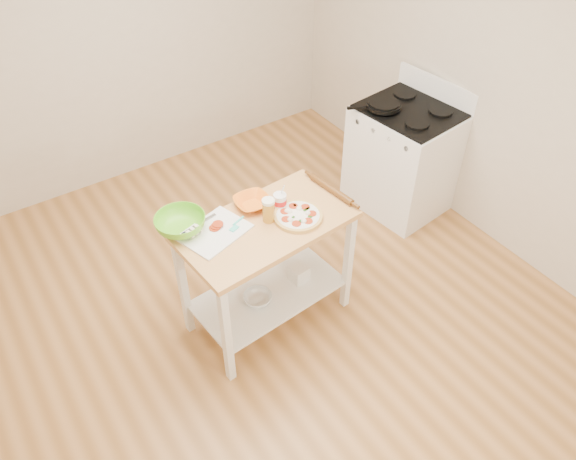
# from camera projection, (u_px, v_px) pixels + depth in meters

# --- Properties ---
(room_shell) EXTENTS (4.04, 4.54, 2.74)m
(room_shell) POSITION_uv_depth(u_px,v_px,m) (265.00, 160.00, 3.25)
(room_shell) COLOR #B47B42
(room_shell) RESTS_ON ground
(prep_island) EXTENTS (1.16, 0.69, 0.90)m
(prep_island) POSITION_uv_depth(u_px,v_px,m) (267.00, 252.00, 3.69)
(prep_island) COLOR tan
(prep_island) RESTS_ON ground
(gas_stove) EXTENTS (0.75, 0.85, 1.11)m
(gas_stove) POSITION_uv_depth(u_px,v_px,m) (403.00, 158.00, 4.81)
(gas_stove) COLOR white
(gas_stove) RESTS_ON ground
(skillet) EXTENTS (0.42, 0.28, 0.03)m
(skillet) POSITION_uv_depth(u_px,v_px,m) (383.00, 105.00, 4.48)
(skillet) COLOR black
(skillet) RESTS_ON gas_stove
(pizza) EXTENTS (0.31, 0.31, 0.05)m
(pizza) POSITION_uv_depth(u_px,v_px,m) (298.00, 216.00, 3.55)
(pizza) COLOR #E7BD62
(pizza) RESTS_ON prep_island
(cutting_board) EXTENTS (0.47, 0.40, 0.04)m
(cutting_board) POSITION_uv_depth(u_px,v_px,m) (214.00, 232.00, 3.45)
(cutting_board) COLOR white
(cutting_board) RESTS_ON prep_island
(spatula) EXTENTS (0.14, 0.10, 0.01)m
(spatula) POSITION_uv_depth(u_px,v_px,m) (236.00, 224.00, 3.49)
(spatula) COLOR #45DBCA
(spatula) RESTS_ON cutting_board
(knife) EXTENTS (0.27, 0.08, 0.01)m
(knife) POSITION_uv_depth(u_px,v_px,m) (194.00, 227.00, 3.46)
(knife) COLOR silver
(knife) RESTS_ON cutting_board
(orange_bowl) EXTENTS (0.24, 0.24, 0.06)m
(orange_bowl) POSITION_uv_depth(u_px,v_px,m) (252.00, 202.00, 3.63)
(orange_bowl) COLOR orange
(orange_bowl) RESTS_ON prep_island
(green_bowl) EXTENTS (0.32, 0.32, 0.10)m
(green_bowl) POSITION_uv_depth(u_px,v_px,m) (180.00, 224.00, 3.44)
(green_bowl) COLOR #63C123
(green_bowl) RESTS_ON prep_island
(beer_pint) EXTENTS (0.08, 0.08, 0.16)m
(beer_pint) POSITION_uv_depth(u_px,v_px,m) (268.00, 210.00, 3.49)
(beer_pint) COLOR #B68026
(beer_pint) RESTS_ON prep_island
(yogurt_tub) EXTENTS (0.09, 0.09, 0.19)m
(yogurt_tub) POSITION_uv_depth(u_px,v_px,m) (280.00, 201.00, 3.60)
(yogurt_tub) COLOR white
(yogurt_tub) RESTS_ON prep_island
(rolling_pin) EXTENTS (0.09, 0.39, 0.05)m
(rolling_pin) POSITION_uv_depth(u_px,v_px,m) (331.00, 189.00, 3.74)
(rolling_pin) COLOR brown
(rolling_pin) RESTS_ON prep_island
(shelf_glass_bowl) EXTENTS (0.25, 0.25, 0.06)m
(shelf_glass_bowl) POSITION_uv_depth(u_px,v_px,m) (258.00, 298.00, 3.86)
(shelf_glass_bowl) COLOR silver
(shelf_glass_bowl) RESTS_ON prep_island
(shelf_bin) EXTENTS (0.13, 0.13, 0.12)m
(shelf_bin) POSITION_uv_depth(u_px,v_px,m) (299.00, 273.00, 4.00)
(shelf_bin) COLOR white
(shelf_bin) RESTS_ON prep_island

